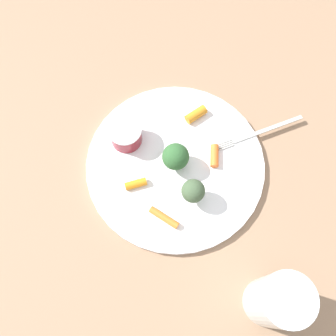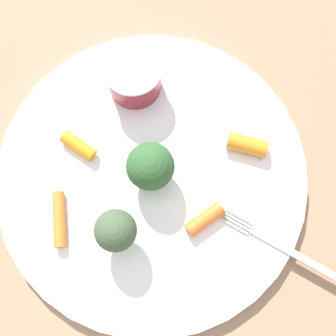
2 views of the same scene
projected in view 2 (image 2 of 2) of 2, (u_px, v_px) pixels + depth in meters
The scene contains 10 objects.
ground_plane at pixel (152, 177), 0.43m from camera, with size 2.40×2.40×0.00m, color #937156.
plate at pixel (152, 176), 0.43m from camera, with size 0.30×0.30×0.01m, color white.
sauce_cup at pixel (134, 77), 0.42m from camera, with size 0.05×0.05×0.04m.
broccoli_floret_0 at pixel (150, 166), 0.39m from camera, with size 0.04×0.04×0.05m.
broccoli_floret_1 at pixel (116, 231), 0.37m from camera, with size 0.04×0.04×0.05m.
carrot_stick_0 at pixel (79, 146), 0.42m from camera, with size 0.01×0.01×0.04m, color orange.
carrot_stick_1 at pixel (246, 142), 0.42m from camera, with size 0.02×0.02×0.04m, color orange.
carrot_stick_2 at pixel (205, 219), 0.40m from camera, with size 0.01×0.01×0.04m, color orange.
carrot_stick_3 at pixel (59, 219), 0.40m from camera, with size 0.01×0.01×0.05m, color orange.
fork at pixel (298, 256), 0.40m from camera, with size 0.12×0.12×0.00m.
Camera 2 is at (-0.10, 0.01, 0.42)m, focal length 46.93 mm.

